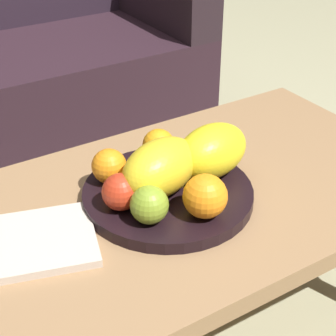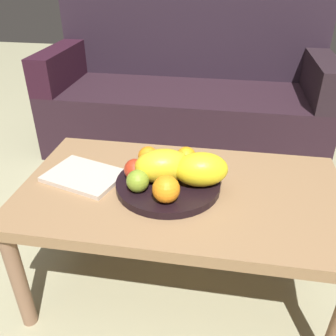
{
  "view_description": "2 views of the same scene",
  "coord_description": "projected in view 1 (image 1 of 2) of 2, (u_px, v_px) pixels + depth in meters",
  "views": [
    {
      "loc": [
        -0.53,
        -0.78,
        1.09
      ],
      "look_at": [
        -0.05,
        -0.0,
        0.52
      ],
      "focal_mm": 58.99,
      "sensor_mm": 36.0,
      "label": 1
    },
    {
      "loc": [
        0.12,
        -0.98,
        1.11
      ],
      "look_at": [
        -0.05,
        -0.0,
        0.52
      ],
      "focal_mm": 38.43,
      "sensor_mm": 36.0,
      "label": 2
    }
  ],
  "objects": [
    {
      "name": "fruit_bowl",
      "position": [
        168.0,
        194.0,
        1.11
      ],
      "size": [
        0.34,
        0.34,
        0.03
      ],
      "primitive_type": "cylinder",
      "color": "black",
      "rests_on": "coffee_table"
    },
    {
      "name": "banana_bunch",
      "position": [
        145.0,
        177.0,
        1.09
      ],
      "size": [
        0.16,
        0.13,
        0.06
      ],
      "color": "yellow",
      "rests_on": "fruit_bowl"
    },
    {
      "name": "apple_left",
      "position": [
        121.0,
        192.0,
        1.03
      ],
      "size": [
        0.07,
        0.07,
        0.07
      ],
      "primitive_type": "sphere",
      "color": "#B93019",
      "rests_on": "fruit_bowl"
    },
    {
      "name": "melon_large_front",
      "position": [
        160.0,
        168.0,
        1.07
      ],
      "size": [
        0.21,
        0.16,
        0.11
      ],
      "primitive_type": "ellipsoid",
      "rotation": [
        0.0,
        0.0,
        0.29
      ],
      "color": "yellow",
      "rests_on": "fruit_bowl"
    },
    {
      "name": "orange_front",
      "position": [
        205.0,
        196.0,
        1.01
      ],
      "size": [
        0.08,
        0.08,
        0.08
      ],
      "primitive_type": "sphere",
      "color": "orange",
      "rests_on": "fruit_bowl"
    },
    {
      "name": "orange_left",
      "position": [
        109.0,
        166.0,
        1.11
      ],
      "size": [
        0.07,
        0.07,
        0.07
      ],
      "primitive_type": "sphere",
      "color": "orange",
      "rests_on": "fruit_bowl"
    },
    {
      "name": "orange_right",
      "position": [
        157.0,
        145.0,
        1.18
      ],
      "size": [
        0.07,
        0.07,
        0.07
      ],
      "primitive_type": "sphere",
      "color": "orange",
      "rests_on": "fruit_bowl"
    },
    {
      "name": "coffee_table",
      "position": [
        186.0,
        212.0,
        1.17
      ],
      "size": [
        1.07,
        0.6,
        0.44
      ],
      "color": "#906C48",
      "rests_on": "ground_plane"
    },
    {
      "name": "melon_smaller_beside",
      "position": [
        212.0,
        152.0,
        1.12
      ],
      "size": [
        0.19,
        0.14,
        0.11
      ],
      "primitive_type": "ellipsoid",
      "rotation": [
        0.0,
        0.0,
        0.19
      ],
      "color": "yellow",
      "rests_on": "fruit_bowl"
    },
    {
      "name": "apple_front",
      "position": [
        149.0,
        205.0,
        1.0
      ],
      "size": [
        0.07,
        0.07,
        0.07
      ],
      "primitive_type": "sphere",
      "color": "olive",
      "rests_on": "fruit_bowl"
    },
    {
      "name": "magazine",
      "position": [
        25.0,
        244.0,
        0.99
      ],
      "size": [
        0.29,
        0.24,
        0.02
      ],
      "primitive_type": "cube",
      "rotation": [
        0.0,
        0.0,
        -0.29
      ],
      "color": "beige",
      "rests_on": "coffee_table"
    }
  ]
}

